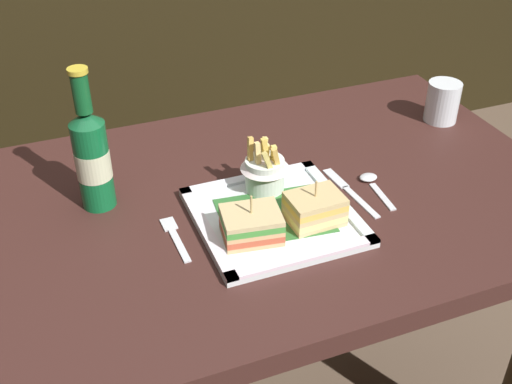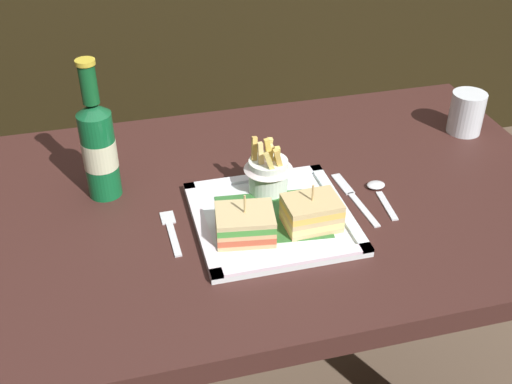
{
  "view_description": "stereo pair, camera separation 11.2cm",
  "coord_description": "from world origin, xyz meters",
  "px_view_note": "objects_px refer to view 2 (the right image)",
  "views": [
    {
      "loc": [
        -0.32,
        -0.9,
        1.4
      ],
      "look_at": [
        0.02,
        -0.04,
        0.77
      ],
      "focal_mm": 44.65,
      "sensor_mm": 36.0,
      "label": 1
    },
    {
      "loc": [
        -0.21,
        -0.94,
        1.4
      ],
      "look_at": [
        0.02,
        -0.04,
        0.77
      ],
      "focal_mm": 44.65,
      "sensor_mm": 36.0,
      "label": 2
    }
  ],
  "objects_px": {
    "dining_table": "(242,258)",
    "fork": "(171,230)",
    "water_glass": "(466,115)",
    "spoon": "(379,190)",
    "fries_cup": "(268,169)",
    "knife": "(353,196)",
    "sandwich_half_left": "(245,224)",
    "beer_bottle": "(99,146)",
    "sandwich_half_right": "(312,213)",
    "square_plate": "(272,218)"
  },
  "relations": [
    {
      "from": "sandwich_half_left",
      "to": "dining_table",
      "type": "bearing_deg",
      "value": 80.12
    },
    {
      "from": "beer_bottle",
      "to": "spoon",
      "type": "xyz_separation_m",
      "value": [
        0.5,
        -0.12,
        -0.1
      ]
    },
    {
      "from": "beer_bottle",
      "to": "water_glass",
      "type": "bearing_deg",
      "value": 3.51
    },
    {
      "from": "water_glass",
      "to": "knife",
      "type": "height_order",
      "value": "water_glass"
    },
    {
      "from": "fries_cup",
      "to": "fork",
      "type": "bearing_deg",
      "value": -161.34
    },
    {
      "from": "dining_table",
      "to": "fork",
      "type": "relative_size",
      "value": 9.78
    },
    {
      "from": "spoon",
      "to": "knife",
      "type": "bearing_deg",
      "value": -177.09
    },
    {
      "from": "spoon",
      "to": "sandwich_half_left",
      "type": "bearing_deg",
      "value": -164.31
    },
    {
      "from": "square_plate",
      "to": "fork",
      "type": "height_order",
      "value": "square_plate"
    },
    {
      "from": "fries_cup",
      "to": "spoon",
      "type": "height_order",
      "value": "fries_cup"
    },
    {
      "from": "sandwich_half_left",
      "to": "beer_bottle",
      "type": "xyz_separation_m",
      "value": [
        -0.22,
        0.2,
        0.07
      ]
    },
    {
      "from": "beer_bottle",
      "to": "dining_table",
      "type": "bearing_deg",
      "value": -19.48
    },
    {
      "from": "sandwich_half_right",
      "to": "spoon",
      "type": "height_order",
      "value": "sandwich_half_right"
    },
    {
      "from": "dining_table",
      "to": "fries_cup",
      "type": "bearing_deg",
      "value": 5.69
    },
    {
      "from": "sandwich_half_right",
      "to": "water_glass",
      "type": "bearing_deg",
      "value": 29.91
    },
    {
      "from": "beer_bottle",
      "to": "sandwich_half_left",
      "type": "bearing_deg",
      "value": -42.8
    },
    {
      "from": "sandwich_half_right",
      "to": "fork",
      "type": "xyz_separation_m",
      "value": [
        -0.23,
        0.06,
        -0.03
      ]
    },
    {
      "from": "beer_bottle",
      "to": "spoon",
      "type": "relative_size",
      "value": 2.21
    },
    {
      "from": "dining_table",
      "to": "knife",
      "type": "xyz_separation_m",
      "value": [
        0.2,
        -0.04,
        0.14
      ]
    },
    {
      "from": "sandwich_half_right",
      "to": "knife",
      "type": "relative_size",
      "value": 0.53
    },
    {
      "from": "water_glass",
      "to": "spoon",
      "type": "xyz_separation_m",
      "value": [
        -0.27,
        -0.17,
        -0.03
      ]
    },
    {
      "from": "beer_bottle",
      "to": "knife",
      "type": "relative_size",
      "value": 1.48
    },
    {
      "from": "sandwich_half_left",
      "to": "knife",
      "type": "xyz_separation_m",
      "value": [
        0.22,
        0.07,
        -0.03
      ]
    },
    {
      "from": "beer_bottle",
      "to": "water_glass",
      "type": "height_order",
      "value": "beer_bottle"
    },
    {
      "from": "sandwich_half_left",
      "to": "beer_bottle",
      "type": "relative_size",
      "value": 0.4
    },
    {
      "from": "sandwich_half_right",
      "to": "fork",
      "type": "relative_size",
      "value": 0.74
    },
    {
      "from": "sandwich_half_left",
      "to": "water_glass",
      "type": "height_order",
      "value": "sandwich_half_left"
    },
    {
      "from": "dining_table",
      "to": "fork",
      "type": "bearing_deg",
      "value": -156.73
    },
    {
      "from": "dining_table",
      "to": "water_glass",
      "type": "xyz_separation_m",
      "value": [
        0.53,
        0.13,
        0.18
      ]
    },
    {
      "from": "sandwich_half_right",
      "to": "knife",
      "type": "height_order",
      "value": "sandwich_half_right"
    },
    {
      "from": "fries_cup",
      "to": "knife",
      "type": "xyz_separation_m",
      "value": [
        0.15,
        -0.05,
        -0.05
      ]
    },
    {
      "from": "spoon",
      "to": "water_glass",
      "type": "bearing_deg",
      "value": 32.12
    },
    {
      "from": "water_glass",
      "to": "spoon",
      "type": "distance_m",
      "value": 0.33
    },
    {
      "from": "dining_table",
      "to": "sandwich_half_right",
      "type": "distance_m",
      "value": 0.23
    },
    {
      "from": "dining_table",
      "to": "beer_bottle",
      "type": "bearing_deg",
      "value": 160.52
    },
    {
      "from": "square_plate",
      "to": "fries_cup",
      "type": "bearing_deg",
      "value": 79.23
    },
    {
      "from": "fork",
      "to": "knife",
      "type": "bearing_deg",
      "value": 2.74
    },
    {
      "from": "water_glass",
      "to": "fork",
      "type": "distance_m",
      "value": 0.7
    },
    {
      "from": "dining_table",
      "to": "sandwich_half_left",
      "type": "height_order",
      "value": "sandwich_half_left"
    },
    {
      "from": "sandwich_half_left",
      "to": "spoon",
      "type": "distance_m",
      "value": 0.29
    },
    {
      "from": "fries_cup",
      "to": "spoon",
      "type": "distance_m",
      "value": 0.21
    },
    {
      "from": "dining_table",
      "to": "sandwich_half_left",
      "type": "relative_size",
      "value": 11.66
    },
    {
      "from": "square_plate",
      "to": "sandwich_half_right",
      "type": "distance_m",
      "value": 0.08
    },
    {
      "from": "dining_table",
      "to": "fries_cup",
      "type": "xyz_separation_m",
      "value": [
        0.05,
        0.01,
        0.2
      ]
    },
    {
      "from": "fork",
      "to": "water_glass",
      "type": "bearing_deg",
      "value": 15.97
    },
    {
      "from": "sandwich_half_left",
      "to": "fork",
      "type": "xyz_separation_m",
      "value": [
        -0.12,
        0.06,
        -0.03
      ]
    },
    {
      "from": "water_glass",
      "to": "fork",
      "type": "bearing_deg",
      "value": -164.03
    },
    {
      "from": "beer_bottle",
      "to": "knife",
      "type": "height_order",
      "value": "beer_bottle"
    },
    {
      "from": "fork",
      "to": "sandwich_half_right",
      "type": "bearing_deg",
      "value": -14.07
    },
    {
      "from": "sandwich_half_right",
      "to": "beer_bottle",
      "type": "bearing_deg",
      "value": 148.85
    }
  ]
}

